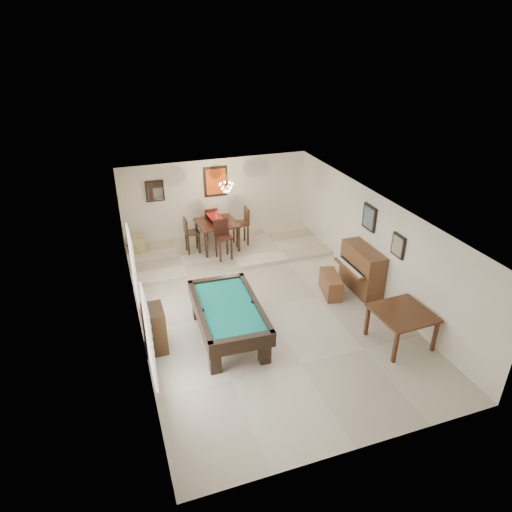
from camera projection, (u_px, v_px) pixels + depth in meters
ground_plane at (264, 308)px, 11.38m from camera, size 6.00×9.00×0.02m
wall_back at (216, 199)px, 14.57m from camera, size 6.00×0.04×2.60m
wall_front at (364, 391)px, 7.00m from camera, size 6.00×0.04×2.60m
wall_left at (135, 282)px, 9.91m from camera, size 0.04×9.00×2.60m
wall_right at (374, 243)px, 11.65m from camera, size 0.04×9.00×2.60m
ceiling at (265, 210)px, 10.19m from camera, size 6.00×9.00×0.04m
dining_step at (228, 250)px, 14.08m from camera, size 6.00×2.50×0.12m
window_left_front at (149, 337)px, 8.03m from camera, size 0.06×1.00×1.70m
window_left_rear at (133, 266)px, 10.38m from camera, size 0.06×1.00×1.70m
pool_table at (228, 322)px, 10.10m from camera, size 1.47×2.57×0.84m
square_table at (400, 327)px, 9.95m from camera, size 1.22×1.22×0.81m
upright_piano at (357, 270)px, 11.85m from camera, size 0.80×1.43×1.19m
piano_bench at (331, 284)px, 11.84m from camera, size 0.58×1.04×0.54m
apothecary_chest at (154, 329)px, 9.73m from camera, size 0.45×0.67×1.01m
dining_table at (217, 233)px, 13.91m from camera, size 1.25×1.25×0.97m
flower_vase at (217, 215)px, 13.63m from camera, size 0.17×0.17×0.24m
dining_chair_south at (224, 240)px, 13.22m from camera, size 0.47×0.47×1.17m
dining_chair_north at (210, 223)px, 14.47m from camera, size 0.41×0.41×1.08m
dining_chair_west at (192, 235)px, 13.61m from camera, size 0.42×0.42×1.11m
dining_chair_east at (241, 226)px, 14.10m from camera, size 0.44×0.44×1.19m
corner_bench at (138, 243)px, 13.87m from camera, size 0.40×0.50×0.44m
chandelier at (226, 184)px, 13.06m from camera, size 0.44×0.44×0.60m
back_painting at (216, 181)px, 14.26m from camera, size 0.75×0.06×0.95m
back_mirror at (155, 191)px, 13.75m from camera, size 0.55×0.06×0.65m
right_picture_upper at (369, 218)px, 11.62m from camera, size 0.06×0.55×0.65m
right_picture_lower at (398, 246)px, 10.62m from camera, size 0.06×0.45×0.55m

